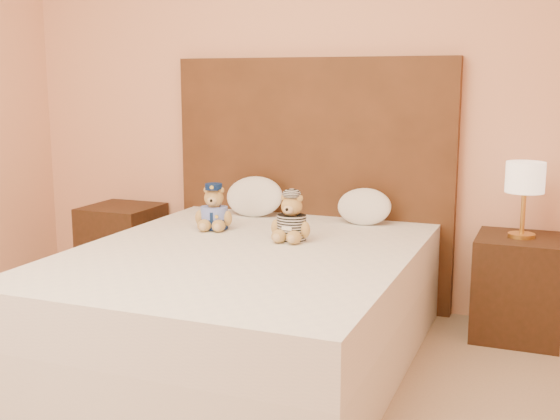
# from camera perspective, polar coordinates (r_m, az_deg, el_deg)

# --- Properties ---
(bed) EXTENTS (1.60, 2.00, 0.55)m
(bed) POSITION_cam_1_polar(r_m,az_deg,el_deg) (3.51, -2.96, -7.62)
(bed) COLOR white
(bed) RESTS_ON ground
(headboard) EXTENTS (1.75, 0.08, 1.50)m
(headboard) POSITION_cam_1_polar(r_m,az_deg,el_deg) (4.32, 2.56, 2.31)
(headboard) COLOR #522E18
(headboard) RESTS_ON ground
(nightstand_left) EXTENTS (0.45, 0.45, 0.55)m
(nightstand_left) POSITION_cam_1_polar(r_m,az_deg,el_deg) (4.78, -12.65, -2.93)
(nightstand_left) COLOR #371E11
(nightstand_left) RESTS_ON ground
(nightstand_right) EXTENTS (0.45, 0.45, 0.55)m
(nightstand_right) POSITION_cam_1_polar(r_m,az_deg,el_deg) (3.99, 18.79, -5.96)
(nightstand_right) COLOR #371E11
(nightstand_right) RESTS_ON ground
(lamp) EXTENTS (0.20, 0.20, 0.40)m
(lamp) POSITION_cam_1_polar(r_m,az_deg,el_deg) (3.87, 19.29, 2.22)
(lamp) COLOR gold
(lamp) RESTS_ON nightstand_right
(teddy_police) EXTENTS (0.26, 0.26, 0.25)m
(teddy_police) POSITION_cam_1_polar(r_m,az_deg,el_deg) (3.90, -5.39, 0.26)
(teddy_police) COLOR #A87E41
(teddy_police) RESTS_ON bed
(teddy_prisoner) EXTENTS (0.22, 0.21, 0.25)m
(teddy_prisoner) POSITION_cam_1_polar(r_m,az_deg,el_deg) (3.60, 0.95, -0.56)
(teddy_prisoner) COLOR #A87E41
(teddy_prisoner) RESTS_ON bed
(pillow_left) EXTENTS (0.37, 0.24, 0.26)m
(pillow_left) POSITION_cam_1_polar(r_m,az_deg,el_deg) (4.27, -2.10, 1.26)
(pillow_left) COLOR white
(pillow_left) RESTS_ON bed
(pillow_right) EXTENTS (0.32, 0.20, 0.22)m
(pillow_right) POSITION_cam_1_polar(r_m,az_deg,el_deg) (4.05, 6.86, 0.42)
(pillow_right) COLOR white
(pillow_right) RESTS_ON bed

